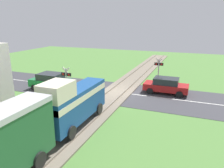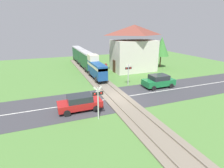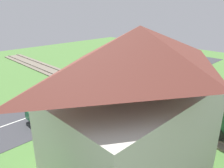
# 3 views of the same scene
# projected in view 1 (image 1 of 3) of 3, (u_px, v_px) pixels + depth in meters

# --- Properties ---
(ground_plane) EXTENTS (60.00, 60.00, 0.00)m
(ground_plane) POSITION_uv_depth(u_px,v_px,m) (117.00, 92.00, 20.57)
(ground_plane) COLOR #4C7A38
(road_surface) EXTENTS (48.00, 6.40, 0.02)m
(road_surface) POSITION_uv_depth(u_px,v_px,m) (117.00, 92.00, 20.57)
(road_surface) COLOR #38383D
(road_surface) RESTS_ON ground_plane
(track_bed) EXTENTS (2.80, 48.00, 0.24)m
(track_bed) POSITION_uv_depth(u_px,v_px,m) (117.00, 92.00, 20.55)
(track_bed) COLOR #756B5B
(track_bed) RESTS_ON ground_plane
(car_near_crossing) EXTENTS (4.00, 1.83, 1.47)m
(car_near_crossing) POSITION_uv_depth(u_px,v_px,m) (166.00, 85.00, 20.14)
(car_near_crossing) COLOR #A81919
(car_near_crossing) RESTS_ON ground_plane
(car_far_side) EXTENTS (4.00, 2.07, 1.62)m
(car_far_side) POSITION_uv_depth(u_px,v_px,m) (51.00, 81.00, 21.30)
(car_far_side) COLOR #197038
(car_far_side) RESTS_ON ground_plane
(crossing_signal_west_approach) EXTENTS (0.90, 0.18, 2.91)m
(crossing_signal_west_approach) POSITION_uv_depth(u_px,v_px,m) (159.00, 68.00, 22.15)
(crossing_signal_west_approach) COLOR #B7B7B7
(crossing_signal_west_approach) RESTS_ON ground_plane
(crossing_signal_east_approach) EXTENTS (0.90, 0.18, 2.91)m
(crossing_signal_east_approach) POSITION_uv_depth(u_px,v_px,m) (67.00, 79.00, 17.94)
(crossing_signal_east_approach) COLOR #B7B7B7
(crossing_signal_east_approach) RESTS_ON ground_plane
(pedestrian_by_station) EXTENTS (0.43, 0.43, 1.73)m
(pedestrian_by_station) POSITION_uv_depth(u_px,v_px,m) (3.00, 132.00, 11.62)
(pedestrian_by_station) COLOR #B2282D
(pedestrian_by_station) RESTS_ON ground_plane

